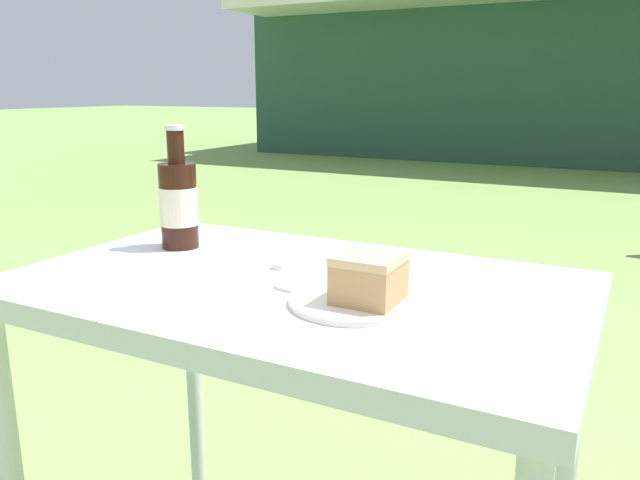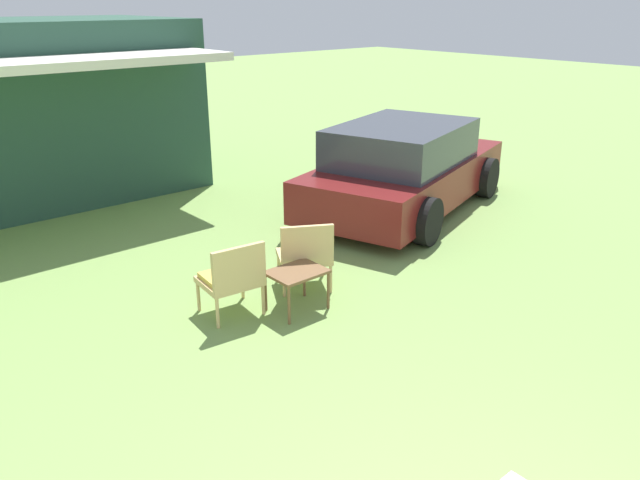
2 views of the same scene
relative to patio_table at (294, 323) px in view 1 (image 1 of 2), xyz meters
name	(u,v)px [view 1 (image 1 of 2)]	position (x,y,z in m)	size (l,w,h in m)	color
cabin_building	(549,67)	(-0.98, 9.73, 0.73)	(8.97, 4.29, 2.76)	#284C3D
patio_table	(294,323)	(0.00, 0.00, 0.00)	(0.98, 0.60, 0.75)	silver
cake_on_plate	(363,287)	(0.16, -0.06, 0.11)	(0.20, 0.20, 0.08)	silver
cola_bottle_near	(179,202)	(-0.32, 0.09, 0.17)	(0.08, 0.08, 0.25)	black
fork	(315,297)	(0.08, -0.07, 0.08)	(0.17, 0.04, 0.01)	silver
loose_bottle_cap	(280,266)	(-0.06, 0.05, 0.08)	(0.03, 0.03, 0.01)	silver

